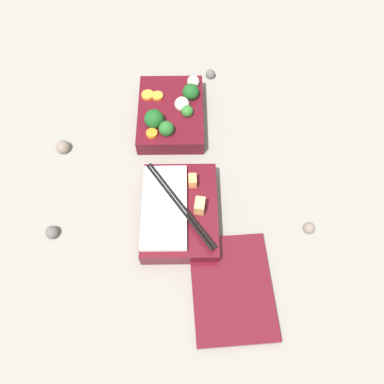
% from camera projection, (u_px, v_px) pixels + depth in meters
% --- Properties ---
extents(ground_plane, '(3.00, 3.00, 0.00)m').
position_uv_depth(ground_plane, '(167.00, 163.00, 0.82)').
color(ground_plane, gray).
extents(bento_tray_vegetable, '(0.20, 0.15, 0.07)m').
position_uv_depth(bento_tray_vegetable, '(171.00, 113.00, 0.85)').
color(bento_tray_vegetable, '#510F19').
rests_on(bento_tray_vegetable, ground_plane).
extents(bento_tray_rice, '(0.20, 0.15, 0.06)m').
position_uv_depth(bento_tray_rice, '(178.00, 211.00, 0.74)').
color(bento_tray_rice, '#510F19').
rests_on(bento_tray_rice, ground_plane).
extents(bento_lid, '(0.21, 0.16, 0.01)m').
position_uv_depth(bento_lid, '(232.00, 288.00, 0.68)').
color(bento_lid, '#510F19').
rests_on(bento_lid, ground_plane).
extents(pebble_0, '(0.03, 0.03, 0.03)m').
position_uv_depth(pebble_0, '(63.00, 147.00, 0.83)').
color(pebble_0, '#7A6B5B').
rests_on(pebble_0, ground_plane).
extents(pebble_1, '(0.02, 0.02, 0.02)m').
position_uv_depth(pebble_1, '(309.00, 228.00, 0.74)').
color(pebble_1, '#7A6B5B').
rests_on(pebble_1, ground_plane).
extents(pebble_2, '(0.02, 0.02, 0.02)m').
position_uv_depth(pebble_2, '(210.00, 74.00, 0.94)').
color(pebble_2, '#595651').
rests_on(pebble_2, ground_plane).
extents(pebble_3, '(0.03, 0.03, 0.03)m').
position_uv_depth(pebble_3, '(52.00, 232.00, 0.73)').
color(pebble_3, '#595651').
rests_on(pebble_3, ground_plane).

